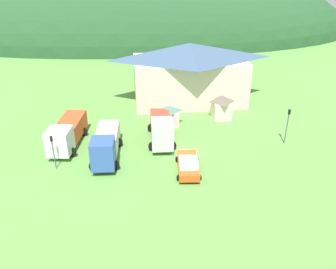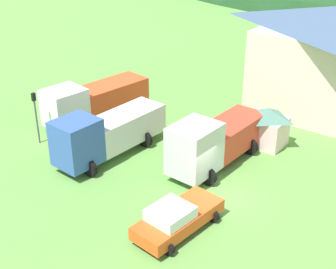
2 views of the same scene
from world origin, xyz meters
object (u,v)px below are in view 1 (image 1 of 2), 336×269
(traffic_cone_near_pickup, at_px, (163,147))
(play_shed_pink, at_px, (168,115))
(tow_truck_silver, at_px, (161,128))
(play_shed_cream, at_px, (221,106))
(service_pickup_orange, at_px, (188,165))
(heavy_rig_white, at_px, (67,133))
(traffic_light_east, at_px, (287,123))
(depot_building, at_px, (189,72))
(box_truck_blue, at_px, (106,144))
(traffic_light_west, at_px, (53,149))

(traffic_cone_near_pickup, bearing_deg, play_shed_pink, 77.60)
(tow_truck_silver, height_order, traffic_cone_near_pickup, tow_truck_silver)
(play_shed_cream, height_order, tow_truck_silver, tow_truck_silver)
(service_pickup_orange, bearing_deg, play_shed_cream, 158.25)
(heavy_rig_white, xyz_separation_m, traffic_cone_near_pickup, (10.84, -1.60, -1.71))
(service_pickup_orange, bearing_deg, play_shed_pink, -170.83)
(heavy_rig_white, distance_m, service_pickup_orange, 14.61)
(play_shed_cream, distance_m, traffic_light_east, 9.82)
(traffic_light_east, bearing_deg, tow_truck_silver, 172.41)
(traffic_light_east, bearing_deg, service_pickup_orange, -158.63)
(depot_building, distance_m, tow_truck_silver, 14.42)
(box_truck_blue, distance_m, traffic_cone_near_pickup, 6.78)
(play_shed_cream, distance_m, box_truck_blue, 17.63)
(box_truck_blue, xyz_separation_m, traffic_light_east, (20.54, 1.22, 0.86))
(play_shed_cream, xyz_separation_m, heavy_rig_white, (-19.53, -5.84, 0.06))
(traffic_cone_near_pickup, bearing_deg, traffic_light_west, -164.31)
(service_pickup_orange, distance_m, traffic_light_east, 13.32)
(tow_truck_silver, relative_size, service_pickup_orange, 1.55)
(service_pickup_orange, bearing_deg, traffic_cone_near_pickup, -154.24)
(play_shed_pink, relative_size, box_truck_blue, 0.32)
(tow_truck_silver, bearing_deg, traffic_cone_near_pickup, 5.69)
(play_shed_pink, height_order, traffic_light_east, traffic_light_east)
(traffic_cone_near_pickup, bearing_deg, box_truck_blue, -163.86)
(traffic_light_west, xyz_separation_m, traffic_light_east, (25.65, 2.61, 0.29))
(play_shed_pink, xyz_separation_m, service_pickup_orange, (0.64, -11.36, -0.57))
(traffic_light_east, bearing_deg, traffic_light_west, -174.20)
(service_pickup_orange, xyz_separation_m, traffic_light_west, (-13.36, 2.20, 1.47))
(service_pickup_orange, xyz_separation_m, traffic_light_east, (12.29, 4.81, 1.76))
(traffic_light_west, bearing_deg, box_truck_blue, 15.15)
(play_shed_cream, bearing_deg, depot_building, 115.66)
(play_shed_pink, xyz_separation_m, traffic_light_west, (-12.72, -9.16, 0.90))
(traffic_cone_near_pickup, bearing_deg, service_pickup_orange, -70.18)
(traffic_cone_near_pickup, bearing_deg, tow_truck_silver, 93.06)
(heavy_rig_white, bearing_deg, tow_truck_silver, 96.76)
(traffic_light_west, bearing_deg, depot_building, 46.34)
(play_shed_pink, distance_m, traffic_light_west, 15.70)
(heavy_rig_white, xyz_separation_m, traffic_light_west, (-0.58, -4.81, 0.59))
(tow_truck_silver, xyz_separation_m, service_pickup_orange, (2.02, -6.72, -0.95))
(play_shed_cream, xyz_separation_m, traffic_light_east, (5.55, -8.05, 0.94))
(traffic_light_east, bearing_deg, play_shed_cream, 124.58)
(box_truck_blue, xyz_separation_m, traffic_cone_near_pickup, (6.30, 1.82, -1.73))
(box_truck_blue, bearing_deg, play_shed_pink, 139.04)
(heavy_rig_white, height_order, box_truck_blue, box_truck_blue)
(play_shed_cream, relative_size, traffic_light_east, 0.76)
(tow_truck_silver, height_order, traffic_light_west, traffic_light_west)
(traffic_cone_near_pickup, bearing_deg, play_shed_cream, 40.58)
(traffic_light_west, bearing_deg, tow_truck_silver, 21.71)
(play_shed_pink, relative_size, traffic_light_east, 0.64)
(box_truck_blue, height_order, traffic_light_east, traffic_light_east)
(heavy_rig_white, distance_m, tow_truck_silver, 10.77)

